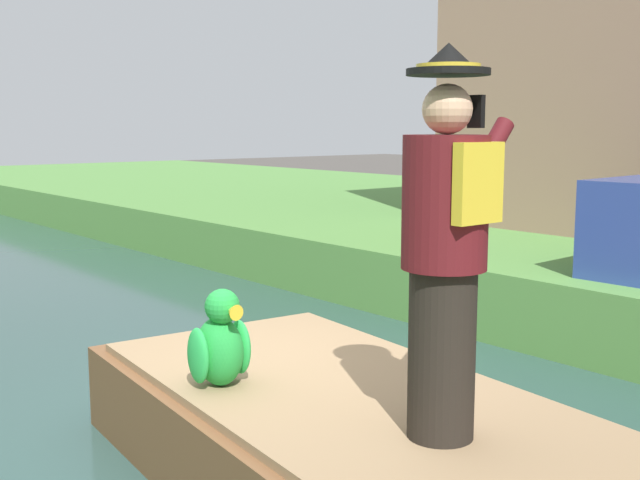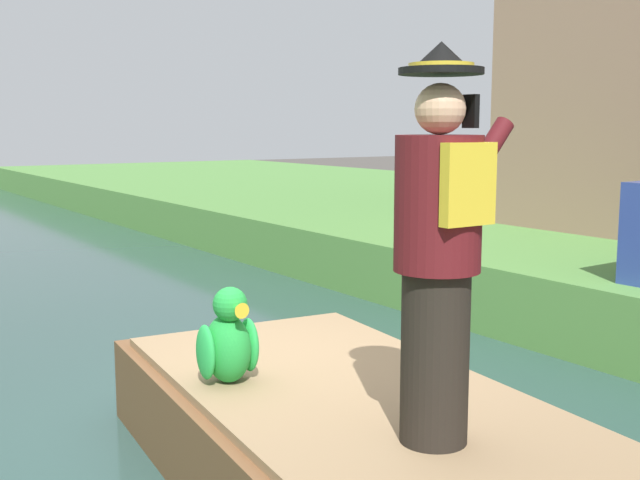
% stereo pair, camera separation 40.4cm
% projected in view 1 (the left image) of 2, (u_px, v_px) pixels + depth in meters
% --- Properties ---
extents(ground_plane, '(80.00, 80.00, 0.00)m').
position_uv_depth(ground_plane, '(250.00, 456.00, 5.27)').
color(ground_plane, '#4C4742').
extents(canal_water, '(6.25, 48.00, 0.10)m').
position_uv_depth(canal_water, '(250.00, 449.00, 5.26)').
color(canal_water, '#2D4C47').
rests_on(canal_water, ground).
extents(boat, '(2.21, 4.36, 0.61)m').
position_uv_depth(boat, '(373.00, 457.00, 4.30)').
color(boat, brown).
rests_on(boat, canal_water).
extents(person_pirate, '(0.61, 0.42, 1.85)m').
position_uv_depth(person_pirate, '(446.00, 246.00, 3.66)').
color(person_pirate, black).
rests_on(person_pirate, boat).
extents(parrot_plush, '(0.36, 0.35, 0.57)m').
position_uv_depth(parrot_plush, '(220.00, 344.00, 4.50)').
color(parrot_plush, green).
rests_on(parrot_plush, boat).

